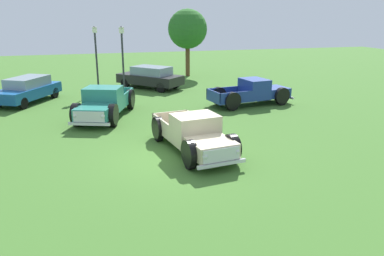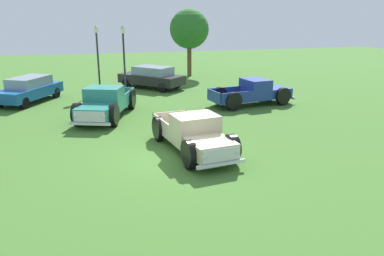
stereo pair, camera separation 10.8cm
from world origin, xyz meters
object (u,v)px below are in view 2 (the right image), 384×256
object	(u,v)px
pickup_truck_foreground	(196,135)
pickup_truck_behind_left	(104,104)
sedan_distant_b	(152,77)
oak_tree_east	(189,29)
pickup_truck_behind_right	(256,92)
lamp_post_far	(124,60)
lamp_post_near	(98,58)
sedan_distant_a	(29,89)

from	to	relation	value
pickup_truck_foreground	pickup_truck_behind_left	bearing A→B (deg)	116.74
sedan_distant_b	oak_tree_east	world-z (taller)	oak_tree_east
pickup_truck_behind_right	oak_tree_east	xyz separation A→B (m)	(-1.00, 11.32, 3.12)
pickup_truck_behind_left	lamp_post_far	xyz separation A→B (m)	(1.56, 5.03, 1.53)
pickup_truck_behind_left	oak_tree_east	distance (m)	14.73
oak_tree_east	pickup_truck_foreground	bearing A→B (deg)	-104.06
lamp_post_near	oak_tree_east	xyz separation A→B (m)	(7.59, 5.48, 1.56)
pickup_truck_behind_left	sedan_distant_b	distance (m)	8.33
pickup_truck_foreground	lamp_post_near	xyz separation A→B (m)	(-3.01, 12.79, 1.56)
pickup_truck_behind_right	lamp_post_far	size ratio (longest dim) A/B	1.16
lamp_post_near	oak_tree_east	bearing A→B (deg)	35.82
sedan_distant_b	lamp_post_near	size ratio (longest dim) A/B	1.07
sedan_distant_a	sedan_distant_b	xyz separation A→B (m)	(7.76, 2.49, 0.03)
sedan_distant_a	lamp_post_far	xyz separation A→B (m)	(5.67, 0.03, 1.50)
sedan_distant_a	lamp_post_far	bearing A→B (deg)	0.27
pickup_truck_behind_left	oak_tree_east	world-z (taller)	oak_tree_east
sedan_distant_b	lamp_post_far	xyz separation A→B (m)	(-2.08, -2.46, 1.48)
pickup_truck_behind_left	pickup_truck_behind_right	xyz separation A→B (m)	(8.61, 0.91, -0.05)
sedan_distant_b	lamp_post_near	world-z (taller)	lamp_post_near
sedan_distant_a	pickup_truck_foreground	bearing A→B (deg)	-57.04
lamp_post_far	lamp_post_near	bearing A→B (deg)	131.50
pickup_truck_behind_right	sedan_distant_b	xyz separation A→B (m)	(-4.98, 6.58, 0.10)
pickup_truck_behind_left	sedan_distant_b	world-z (taller)	pickup_truck_behind_left
pickup_truck_behind_right	lamp_post_far	xyz separation A→B (m)	(-7.06, 4.12, 1.58)
pickup_truck_foreground	sedan_distant_b	xyz separation A→B (m)	(0.60, 13.53, 0.10)
lamp_post_near	oak_tree_east	world-z (taller)	oak_tree_east
oak_tree_east	lamp_post_far	bearing A→B (deg)	-130.11
lamp_post_near	sedan_distant_b	bearing A→B (deg)	11.57
sedan_distant_a	lamp_post_near	bearing A→B (deg)	22.85
pickup_truck_behind_left	lamp_post_near	xyz separation A→B (m)	(0.03, 6.75, 1.51)
sedan_distant_a	lamp_post_near	size ratio (longest dim) A/B	1.10
sedan_distant_a	oak_tree_east	xyz separation A→B (m)	(11.74, 7.22, 3.05)
pickup_truck_behind_left	lamp_post_near	world-z (taller)	lamp_post_near
sedan_distant_b	pickup_truck_behind_left	bearing A→B (deg)	-115.90
pickup_truck_foreground	pickup_truck_behind_right	distance (m)	8.91
oak_tree_east	lamp_post_near	bearing A→B (deg)	-144.18
pickup_truck_behind_left	sedan_distant_b	xyz separation A→B (m)	(3.64, 7.49, 0.05)
pickup_truck_behind_right	lamp_post_near	world-z (taller)	lamp_post_near
lamp_post_near	lamp_post_far	distance (m)	2.30
pickup_truck_behind_right	lamp_post_near	distance (m)	10.50
pickup_truck_foreground	sedan_distant_b	bearing A→B (deg)	87.48
oak_tree_east	sedan_distant_b	bearing A→B (deg)	-130.04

